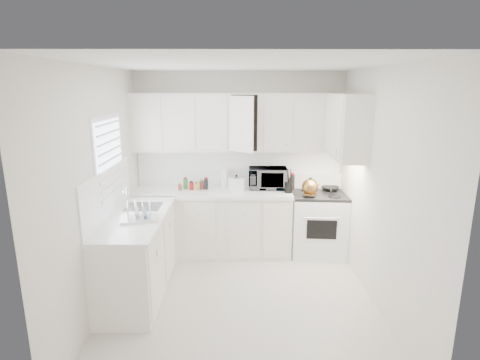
{
  "coord_description": "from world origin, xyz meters",
  "views": [
    {
      "loc": [
        -0.04,
        -3.95,
        2.39
      ],
      "look_at": [
        0.0,
        0.7,
        1.25
      ],
      "focal_mm": 28.7,
      "sensor_mm": 36.0,
      "label": 1
    }
  ],
  "objects_px": {
    "stove": "(319,215)",
    "rice_cooker": "(237,183)",
    "dish_rack": "(138,210)",
    "utensil_crock": "(289,180)",
    "microwave": "(268,176)",
    "tea_kettle": "(310,186)"
  },
  "relations": [
    {
      "from": "stove",
      "to": "rice_cooker",
      "type": "xyz_separation_m",
      "value": [
        -1.19,
        0.02,
        0.49
      ]
    },
    {
      "from": "rice_cooker",
      "to": "dish_rack",
      "type": "relative_size",
      "value": 0.59
    },
    {
      "from": "utensil_crock",
      "to": "microwave",
      "type": "bearing_deg",
      "value": 137.05
    },
    {
      "from": "microwave",
      "to": "rice_cooker",
      "type": "bearing_deg",
      "value": -160.7
    },
    {
      "from": "stove",
      "to": "utensil_crock",
      "type": "relative_size",
      "value": 3.31
    },
    {
      "from": "stove",
      "to": "dish_rack",
      "type": "relative_size",
      "value": 2.92
    },
    {
      "from": "microwave",
      "to": "rice_cooker",
      "type": "xyz_separation_m",
      "value": [
        -0.45,
        -0.14,
        -0.07
      ]
    },
    {
      "from": "stove",
      "to": "dish_rack",
      "type": "distance_m",
      "value": 2.62
    },
    {
      "from": "microwave",
      "to": "stove",
      "type": "bearing_deg",
      "value": -10.52
    },
    {
      "from": "stove",
      "to": "microwave",
      "type": "distance_m",
      "value": 0.94
    },
    {
      "from": "microwave",
      "to": "utensil_crock",
      "type": "height_order",
      "value": "microwave"
    },
    {
      "from": "tea_kettle",
      "to": "microwave",
      "type": "xyz_separation_m",
      "value": [
        -0.56,
        0.32,
        0.07
      ]
    },
    {
      "from": "stove",
      "to": "utensil_crock",
      "type": "xyz_separation_m",
      "value": [
        -0.46,
        -0.09,
        0.55
      ]
    },
    {
      "from": "stove",
      "to": "utensil_crock",
      "type": "height_order",
      "value": "utensil_crock"
    },
    {
      "from": "tea_kettle",
      "to": "rice_cooker",
      "type": "height_order",
      "value": "tea_kettle"
    },
    {
      "from": "stove",
      "to": "rice_cooker",
      "type": "relative_size",
      "value": 4.98
    },
    {
      "from": "tea_kettle",
      "to": "rice_cooker",
      "type": "bearing_deg",
      "value": -178.51
    },
    {
      "from": "microwave",
      "to": "utensil_crock",
      "type": "xyz_separation_m",
      "value": [
        0.27,
        -0.26,
        -0.01
      ]
    },
    {
      "from": "tea_kettle",
      "to": "dish_rack",
      "type": "relative_size",
      "value": 0.7
    },
    {
      "from": "microwave",
      "to": "utensil_crock",
      "type": "distance_m",
      "value": 0.38
    },
    {
      "from": "microwave",
      "to": "rice_cooker",
      "type": "height_order",
      "value": "microwave"
    },
    {
      "from": "stove",
      "to": "rice_cooker",
      "type": "distance_m",
      "value": 1.29
    }
  ]
}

